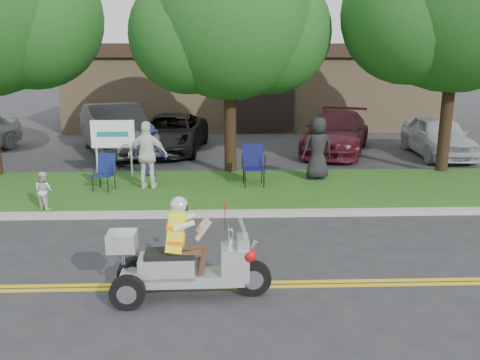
{
  "coord_description": "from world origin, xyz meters",
  "views": [
    {
      "loc": [
        0.26,
        -8.02,
        3.67
      ],
      "look_at": [
        0.61,
        2.0,
        1.12
      ],
      "focal_mm": 38.0,
      "sensor_mm": 36.0,
      "label": 1
    }
  ],
  "objects_px": {
    "trike_scooter": "(183,263)",
    "parked_car_far_right": "(438,136)",
    "parked_car_mid": "(171,133)",
    "lawn_chair_a": "(105,169)",
    "spectator_adult_right": "(148,155)",
    "lawn_chair_b": "(253,162)",
    "parked_car_right": "(336,132)",
    "parked_car_left": "(116,129)"
  },
  "relations": [
    {
      "from": "trike_scooter",
      "to": "parked_car_far_right",
      "type": "distance_m",
      "value": 13.44
    },
    {
      "from": "parked_car_mid",
      "to": "parked_car_far_right",
      "type": "relative_size",
      "value": 1.18
    },
    {
      "from": "lawn_chair_a",
      "to": "parked_car_far_right",
      "type": "distance_m",
      "value": 11.72
    },
    {
      "from": "parked_car_mid",
      "to": "spectator_adult_right",
      "type": "bearing_deg",
      "value": -84.61
    },
    {
      "from": "trike_scooter",
      "to": "lawn_chair_b",
      "type": "distance_m",
      "value": 6.53
    },
    {
      "from": "spectator_adult_right",
      "to": "parked_car_mid",
      "type": "xyz_separation_m",
      "value": [
        0.04,
        5.67,
        -0.31
      ]
    },
    {
      "from": "parked_car_right",
      "to": "parked_car_far_right",
      "type": "height_order",
      "value": "parked_car_right"
    },
    {
      "from": "lawn_chair_b",
      "to": "spectator_adult_right",
      "type": "relative_size",
      "value": 0.61
    },
    {
      "from": "lawn_chair_b",
      "to": "lawn_chair_a",
      "type": "bearing_deg",
      "value": -178.0
    },
    {
      "from": "lawn_chair_a",
      "to": "trike_scooter",
      "type": "bearing_deg",
      "value": -52.11
    },
    {
      "from": "parked_car_mid",
      "to": "trike_scooter",
      "type": "bearing_deg",
      "value": -77.78
    },
    {
      "from": "spectator_adult_right",
      "to": "parked_car_left",
      "type": "xyz_separation_m",
      "value": [
        -1.92,
        5.39,
        -0.11
      ]
    },
    {
      "from": "lawn_chair_a",
      "to": "parked_car_right",
      "type": "bearing_deg",
      "value": 51.53
    },
    {
      "from": "parked_car_mid",
      "to": "lawn_chair_b",
      "type": "bearing_deg",
      "value": -56.91
    },
    {
      "from": "lawn_chair_a",
      "to": "parked_car_left",
      "type": "xyz_separation_m",
      "value": [
        -0.79,
        5.43,
        0.25
      ]
    },
    {
      "from": "parked_car_left",
      "to": "parked_car_mid",
      "type": "bearing_deg",
      "value": -14.3
    },
    {
      "from": "trike_scooter",
      "to": "parked_car_right",
      "type": "distance_m",
      "value": 12.38
    },
    {
      "from": "spectator_adult_right",
      "to": "parked_car_right",
      "type": "relative_size",
      "value": 0.35
    },
    {
      "from": "parked_car_left",
      "to": "parked_car_far_right",
      "type": "bearing_deg",
      "value": -26.84
    },
    {
      "from": "spectator_adult_right",
      "to": "parked_car_right",
      "type": "bearing_deg",
      "value": -133.75
    },
    {
      "from": "lawn_chair_b",
      "to": "parked_car_left",
      "type": "distance_m",
      "value": 6.95
    },
    {
      "from": "spectator_adult_right",
      "to": "parked_car_far_right",
      "type": "height_order",
      "value": "spectator_adult_right"
    },
    {
      "from": "parked_car_far_right",
      "to": "parked_car_mid",
      "type": "bearing_deg",
      "value": 176.0
    },
    {
      "from": "lawn_chair_a",
      "to": "lawn_chair_b",
      "type": "distance_m",
      "value": 3.96
    },
    {
      "from": "lawn_chair_b",
      "to": "parked_car_left",
      "type": "xyz_separation_m",
      "value": [
        -4.73,
        5.09,
        0.16
      ]
    },
    {
      "from": "trike_scooter",
      "to": "parked_car_right",
      "type": "height_order",
      "value": "trike_scooter"
    },
    {
      "from": "parked_car_left",
      "to": "parked_car_right",
      "type": "xyz_separation_m",
      "value": [
        8.13,
        -0.07,
        -0.15
      ]
    },
    {
      "from": "parked_car_left",
      "to": "parked_car_far_right",
      "type": "height_order",
      "value": "parked_car_left"
    },
    {
      "from": "lawn_chair_a",
      "to": "parked_car_far_right",
      "type": "xyz_separation_m",
      "value": [
        10.81,
        4.53,
        0.08
      ]
    },
    {
      "from": "parked_car_left",
      "to": "parked_car_right",
      "type": "distance_m",
      "value": 8.14
    },
    {
      "from": "lawn_chair_a",
      "to": "parked_car_left",
      "type": "bearing_deg",
      "value": 113.63
    },
    {
      "from": "lawn_chair_b",
      "to": "parked_car_left",
      "type": "bearing_deg",
      "value": 129.97
    },
    {
      "from": "lawn_chair_b",
      "to": "parked_car_mid",
      "type": "relative_size",
      "value": 0.22
    },
    {
      "from": "parked_car_left",
      "to": "parked_car_far_right",
      "type": "xyz_separation_m",
      "value": [
        11.6,
        -0.91,
        -0.17
      ]
    },
    {
      "from": "lawn_chair_b",
      "to": "parked_car_mid",
      "type": "bearing_deg",
      "value": 114.39
    },
    {
      "from": "trike_scooter",
      "to": "parked_car_mid",
      "type": "height_order",
      "value": "trike_scooter"
    },
    {
      "from": "spectator_adult_right",
      "to": "parked_car_left",
      "type": "relative_size",
      "value": 0.33
    },
    {
      "from": "parked_car_left",
      "to": "lawn_chair_a",
      "type": "bearing_deg",
      "value": -104.15
    },
    {
      "from": "spectator_adult_right",
      "to": "trike_scooter",
      "type": "bearing_deg",
      "value": 108.34
    },
    {
      "from": "parked_car_mid",
      "to": "lawn_chair_a",
      "type": "bearing_deg",
      "value": -95.81
    },
    {
      "from": "parked_car_mid",
      "to": "parked_car_right",
      "type": "relative_size",
      "value": 0.98
    },
    {
      "from": "spectator_adult_right",
      "to": "parked_car_left",
      "type": "distance_m",
      "value": 5.72
    }
  ]
}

